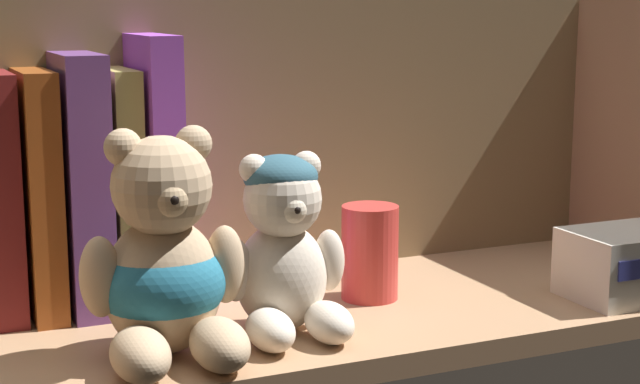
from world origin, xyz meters
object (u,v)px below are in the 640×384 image
Objects in this scene: teddy_bear_smaller at (284,249)px; book_7 at (37,192)px; book_10 at (151,168)px; pillar_candle at (370,252)px; small_product_box at (628,264)px; book_8 at (79,181)px; teddy_bear_larger at (164,268)px; book_9 at (118,186)px.

book_7 is at bearing 140.01° from teddy_bear_smaller.
book_10 is 2.78× the size of pillar_candle.
pillar_candle reaches higher than small_product_box.
book_7 is 29.21cm from pillar_candle.
book_10 is 2.17× the size of small_product_box.
book_10 reaches higher than teddy_bear_smaller.
book_8 reaches higher than teddy_bear_larger.
book_7 is 9.98cm from book_10.
teddy_bear_larger reaches higher than pillar_candle.
book_9 reaches higher than teddy_bear_larger.
book_8 is 0.94× the size of book_10.
pillar_candle is (17.40, -8.48, -7.49)cm from book_10.
book_8 is at bearing 133.28° from teddy_bear_smaller.
book_7 is 3.59cm from book_8.
small_product_box is (41.89, -2.09, -3.69)cm from teddy_bear_larger.
book_8 is at bearing 160.36° from pillar_candle.
book_7 is 52.19cm from small_product_box.
book_7 is 6.89cm from book_9.
book_9 reaches higher than small_product_box.
book_8 is 19.79cm from teddy_bear_smaller.
small_product_box is at bearing -23.00° from pillar_candle.
book_8 is 49.02cm from small_product_box.
book_7 reaches higher than teddy_bear_larger.
teddy_bear_larger is at bearing 177.14° from small_product_box.
book_9 is at bearing 180.00° from book_10.
book_10 is 1.36× the size of teddy_bear_larger.
book_10 reaches higher than small_product_box.
small_product_box is at bearing -24.35° from book_10.
teddy_bear_larger is at bearing -66.44° from book_7.
pillar_candle is (23.75, -8.48, -6.76)cm from book_8.
book_10 is at bearing -0.00° from book_7.
book_10 is at bearing 154.03° from pillar_candle.
book_10 reaches higher than book_9.
book_8 is 26.11cm from pillar_candle.
teddy_bear_larger is (3.21, -15.44, -4.22)cm from book_8.
book_9 is at bearing 157.43° from pillar_candle.
book_7 is at bearing 160.17° from small_product_box.
book_10 is (2.99, 0.00, 1.42)cm from book_9.
teddy_bear_smaller is at bearing -151.80° from pillar_candle.
book_9 is 15.84cm from teddy_bear_larger.
teddy_bear_smaller is at bearing -46.72° from book_8.
pillar_candle is at bearing 157.00° from small_product_box.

